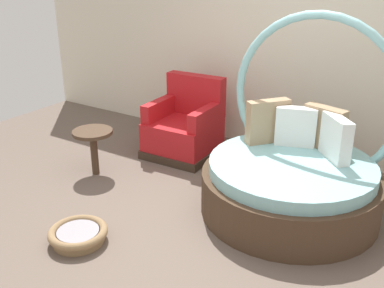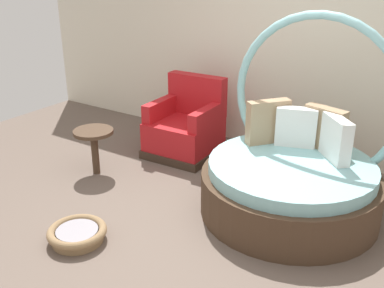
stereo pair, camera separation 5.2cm
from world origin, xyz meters
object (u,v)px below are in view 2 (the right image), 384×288
(pet_basket, at_px, (77,234))
(round_daybed, at_px, (293,174))
(side_table, at_px, (94,138))
(red_armchair, at_px, (186,128))

(pet_basket, bearing_deg, round_daybed, 49.12)
(pet_basket, relative_size, side_table, 0.98)
(round_daybed, xyz_separation_m, side_table, (-2.14, -0.47, 0.05))
(red_armchair, bearing_deg, side_table, -117.23)
(round_daybed, distance_m, pet_basket, 2.05)
(pet_basket, bearing_deg, side_table, 127.58)
(side_table, bearing_deg, round_daybed, 12.44)
(side_table, bearing_deg, pet_basket, -52.42)
(red_armchair, relative_size, side_table, 1.81)
(red_armchair, distance_m, pet_basket, 2.13)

